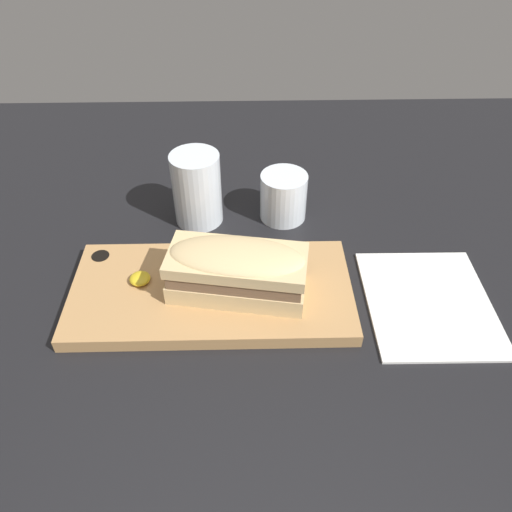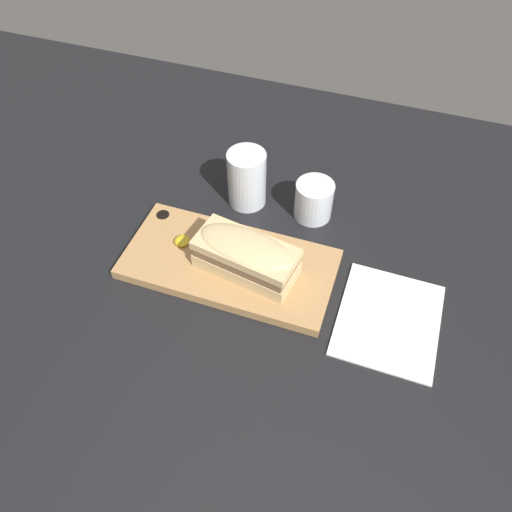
{
  "view_description": "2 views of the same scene",
  "coord_description": "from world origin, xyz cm",
  "px_view_note": "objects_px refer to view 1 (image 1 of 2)",
  "views": [
    {
      "loc": [
        4.99,
        -49.79,
        52.22
      ],
      "look_at": [
        6.12,
        0.01,
        7.65
      ],
      "focal_mm": 35.0,
      "sensor_mm": 36.0,
      "label": 1
    },
    {
      "loc": [
        23.07,
        -54.16,
        74.03
      ],
      "look_at": [
        5.04,
        -1.56,
        6.81
      ],
      "focal_mm": 35.0,
      "sensor_mm": 36.0,
      "label": 2
    }
  ],
  "objects_px": {
    "napkin": "(428,302)",
    "serving_board": "(212,291)",
    "sandwich": "(237,269)",
    "water_glass": "(197,193)",
    "wine_glass": "(283,199)"
  },
  "relations": [
    {
      "from": "sandwich",
      "to": "serving_board",
      "type": "bearing_deg",
      "value": 168.25
    },
    {
      "from": "sandwich",
      "to": "water_glass",
      "type": "xyz_separation_m",
      "value": [
        -0.06,
        0.18,
        -0.01
      ]
    },
    {
      "from": "serving_board",
      "to": "sandwich",
      "type": "distance_m",
      "value": 0.06
    },
    {
      "from": "water_glass",
      "to": "wine_glass",
      "type": "distance_m",
      "value": 0.14
    },
    {
      "from": "water_glass",
      "to": "wine_glass",
      "type": "height_order",
      "value": "water_glass"
    },
    {
      "from": "sandwich",
      "to": "wine_glass",
      "type": "distance_m",
      "value": 0.2
    },
    {
      "from": "wine_glass",
      "to": "sandwich",
      "type": "bearing_deg",
      "value": -111.13
    },
    {
      "from": "serving_board",
      "to": "wine_glass",
      "type": "xyz_separation_m",
      "value": [
        0.11,
        0.18,
        0.02
      ]
    },
    {
      "from": "napkin",
      "to": "wine_glass",
      "type": "bearing_deg",
      "value": 132.82
    },
    {
      "from": "sandwich",
      "to": "napkin",
      "type": "distance_m",
      "value": 0.27
    },
    {
      "from": "serving_board",
      "to": "napkin",
      "type": "height_order",
      "value": "serving_board"
    },
    {
      "from": "wine_glass",
      "to": "napkin",
      "type": "relative_size",
      "value": 0.39
    },
    {
      "from": "serving_board",
      "to": "sandwich",
      "type": "xyz_separation_m",
      "value": [
        0.04,
        -0.01,
        0.05
      ]
    },
    {
      "from": "serving_board",
      "to": "wine_glass",
      "type": "distance_m",
      "value": 0.21
    },
    {
      "from": "napkin",
      "to": "serving_board",
      "type": "bearing_deg",
      "value": 176.12
    }
  ]
}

